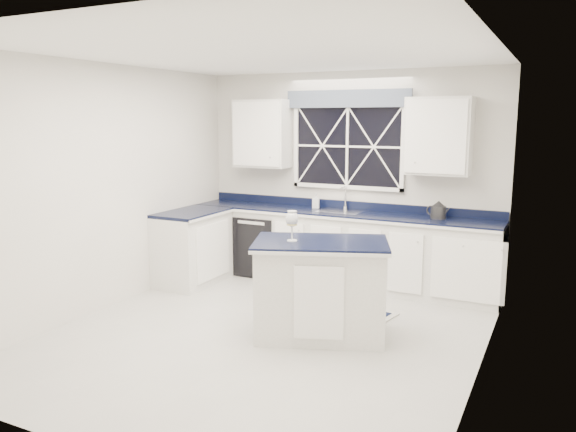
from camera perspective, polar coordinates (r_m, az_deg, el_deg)
The scene contains 13 objects.
ground at distance 5.67m, azimuth -2.23°, elevation -11.90°, with size 4.50×4.50×0.00m, color #A6A6A2.
back_wall at distance 7.36m, azimuth 6.12°, elevation 3.95°, with size 4.00×0.10×2.70m, color beige.
base_cabinets at distance 7.21m, azimuth 2.23°, elevation -3.39°, with size 3.99×1.60×0.90m.
countertop at distance 7.14m, azimuth 5.22°, elevation 0.30°, with size 3.98×0.64×0.04m, color black.
dishwasher at distance 7.70m, azimuth -2.50°, elevation -2.84°, with size 0.60×0.58×0.82m, color black.
window at distance 7.28m, azimuth 6.06°, elevation 7.67°, with size 1.65×0.09×1.26m.
upper_cabinets at distance 7.17m, azimuth 5.73°, elevation 8.20°, with size 3.10×0.34×0.90m.
faucet at distance 7.29m, azimuth 5.80°, elevation 1.91°, with size 0.05×0.20×0.30m.
island at distance 5.49m, azimuth 3.31°, elevation -7.36°, with size 1.46×1.17×0.95m.
rug at distance 6.28m, azimuth 5.11°, elevation -9.62°, with size 1.26×0.91×0.02m.
kettle at distance 6.83m, azimuth 15.01°, elevation 0.56°, with size 0.29×0.23×0.21m.
wine_glass at distance 5.32m, azimuth 0.41°, elevation -0.43°, with size 0.12×0.12×0.29m.
soap_bottle at distance 7.38m, azimuth 2.85°, elevation 1.55°, with size 0.09×0.09×0.19m, color silver.
Camera 1 is at (2.53, -4.62, 2.11)m, focal length 35.00 mm.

